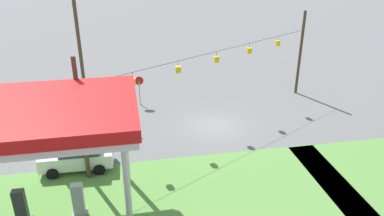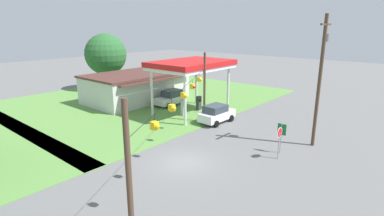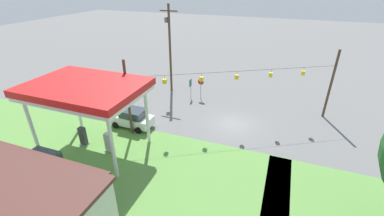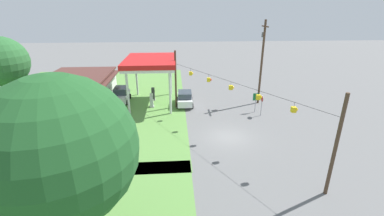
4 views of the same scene
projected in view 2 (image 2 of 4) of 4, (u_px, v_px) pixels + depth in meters
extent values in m
plane|color=slate|center=(184.00, 162.00, 22.09)|extent=(160.00, 160.00, 0.00)
cube|color=#5B8E42|center=(148.00, 97.00, 42.32)|extent=(36.00, 28.00, 0.04)
cube|color=silver|center=(191.00, 67.00, 33.32)|extent=(8.82, 6.10, 0.35)
cube|color=red|center=(191.00, 63.00, 33.20)|extent=(9.02, 6.30, 0.55)
cylinder|color=silver|center=(185.00, 101.00, 29.72)|extent=(0.28, 0.28, 5.14)
cylinder|color=silver|center=(228.00, 89.00, 35.29)|extent=(0.28, 0.28, 5.14)
cylinder|color=silver|center=(152.00, 94.00, 32.79)|extent=(0.28, 0.28, 5.14)
cylinder|color=silver|center=(196.00, 84.00, 38.37)|extent=(0.28, 0.28, 5.14)
cube|color=silver|center=(136.00, 88.00, 40.36)|extent=(12.77, 7.72, 3.48)
cube|color=#512D28|center=(136.00, 74.00, 39.87)|extent=(13.07, 8.02, 0.24)
cube|color=#512D28|center=(157.00, 80.00, 37.33)|extent=(11.49, 0.70, 0.20)
cube|color=gray|center=(184.00, 115.00, 33.72)|extent=(0.71, 0.56, 0.12)
cube|color=silver|center=(184.00, 107.00, 33.49)|extent=(0.55, 0.40, 1.64)
cube|color=black|center=(185.00, 105.00, 33.27)|extent=(0.39, 0.03, 0.24)
cube|color=gray|center=(199.00, 110.00, 35.68)|extent=(0.71, 0.56, 0.12)
cube|color=#333338|center=(199.00, 103.00, 35.45)|extent=(0.55, 0.40, 1.64)
cube|color=black|center=(200.00, 101.00, 35.23)|extent=(0.39, 0.03, 0.24)
cube|color=white|center=(217.00, 115.00, 31.18)|extent=(4.24, 1.95, 0.84)
cube|color=#333D47|center=(215.00, 109.00, 30.79)|extent=(2.35, 1.76, 0.72)
cylinder|color=black|center=(217.00, 115.00, 32.83)|extent=(0.69, 0.24, 0.68)
cylinder|color=black|center=(231.00, 118.00, 31.61)|extent=(0.69, 0.24, 0.68)
cylinder|color=black|center=(202.00, 120.00, 30.96)|extent=(0.69, 0.24, 0.68)
cylinder|color=black|center=(216.00, 124.00, 29.74)|extent=(0.69, 0.24, 0.68)
cube|color=white|center=(171.00, 100.00, 37.89)|extent=(4.22, 1.88, 0.81)
cube|color=#333D47|center=(172.00, 93.00, 37.86)|extent=(2.33, 1.72, 0.83)
cylinder|color=black|center=(169.00, 106.00, 36.45)|extent=(0.68, 0.22, 0.68)
cylinder|color=black|center=(158.00, 104.00, 37.62)|extent=(0.68, 0.22, 0.68)
cylinder|color=black|center=(183.00, 102.00, 38.37)|extent=(0.68, 0.22, 0.68)
cylinder|color=black|center=(172.00, 100.00, 39.54)|extent=(0.68, 0.22, 0.68)
cylinder|color=#99999E|center=(279.00, 146.00, 22.46)|extent=(0.08, 0.08, 2.10)
cylinder|color=white|center=(280.00, 133.00, 22.19)|extent=(0.80, 0.03, 0.80)
cylinder|color=red|center=(280.00, 133.00, 22.19)|extent=(0.70, 0.03, 0.70)
cylinder|color=gray|center=(281.00, 139.00, 23.49)|extent=(0.07, 0.07, 2.40)
cube|color=#146B33|center=(282.00, 129.00, 23.33)|extent=(0.04, 0.70, 0.90)
cylinder|color=#4C3828|center=(319.00, 83.00, 23.91)|extent=(0.28, 0.28, 10.66)
cube|color=#4C3828|center=(326.00, 24.00, 22.71)|extent=(2.20, 0.14, 0.14)
cylinder|color=#59595B|center=(326.00, 38.00, 23.23)|extent=(0.44, 0.44, 0.60)
cylinder|color=#4C3828|center=(130.00, 188.00, 11.65)|extent=(0.24, 0.24, 7.22)
cylinder|color=#4C3828|center=(204.00, 88.00, 30.64)|extent=(0.24, 0.24, 7.22)
cylinder|color=black|center=(184.00, 88.00, 20.61)|extent=(17.37, 10.02, 0.02)
cylinder|color=black|center=(154.00, 118.00, 14.33)|extent=(0.02, 0.02, 0.35)
cube|color=yellow|center=(154.00, 126.00, 14.42)|extent=(0.32, 0.32, 0.40)
sphere|color=yellow|center=(157.00, 126.00, 14.32)|extent=(0.28, 0.28, 0.28)
cylinder|color=black|center=(172.00, 102.00, 17.49)|extent=(0.02, 0.02, 0.35)
cube|color=yellow|center=(172.00, 108.00, 17.59)|extent=(0.32, 0.32, 0.40)
sphere|color=yellow|center=(174.00, 108.00, 17.48)|extent=(0.28, 0.28, 0.28)
cylinder|color=black|center=(184.00, 90.00, 20.66)|extent=(0.02, 0.02, 0.35)
cube|color=yellow|center=(184.00, 95.00, 20.75)|extent=(0.32, 0.32, 0.40)
sphere|color=yellow|center=(186.00, 96.00, 20.65)|extent=(0.28, 0.28, 0.28)
cylinder|color=black|center=(193.00, 82.00, 23.82)|extent=(0.02, 0.02, 0.35)
cube|color=yellow|center=(193.00, 86.00, 23.92)|extent=(0.32, 0.32, 0.40)
sphere|color=red|center=(194.00, 87.00, 23.81)|extent=(0.28, 0.28, 0.28)
cylinder|color=black|center=(199.00, 75.00, 26.98)|extent=(0.02, 0.02, 0.35)
cube|color=yellow|center=(199.00, 79.00, 27.08)|extent=(0.32, 0.32, 0.40)
sphere|color=yellow|center=(201.00, 79.00, 26.98)|extent=(0.28, 0.28, 0.28)
cylinder|color=#4C3828|center=(108.00, 80.00, 47.39)|extent=(0.44, 0.44, 3.00)
sphere|color=#28602D|center=(106.00, 54.00, 46.32)|extent=(6.35, 6.35, 6.35)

